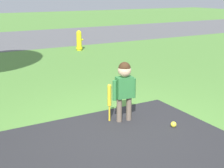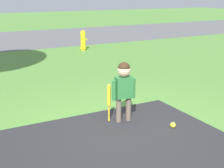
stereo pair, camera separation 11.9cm
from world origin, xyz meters
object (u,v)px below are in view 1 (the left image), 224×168
object	(u,v)px
child	(124,83)
sports_ball	(174,124)
fire_hydrant	(79,41)
baseball_bat	(109,97)

from	to	relation	value
child	sports_ball	xyz separation A→B (m)	(0.55, -0.60, -0.60)
child	fire_hydrant	xyz separation A→B (m)	(1.97, 6.32, -0.29)
child	baseball_bat	bearing A→B (deg)	159.33
child	fire_hydrant	world-z (taller)	child
sports_ball	fire_hydrant	world-z (taller)	fire_hydrant
sports_ball	child	bearing A→B (deg)	132.37
child	fire_hydrant	bearing A→B (deg)	79.05
fire_hydrant	sports_ball	bearing A→B (deg)	-101.63
baseball_bat	fire_hydrant	size ratio (longest dim) A/B	0.87
sports_ball	fire_hydrant	distance (m)	7.07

